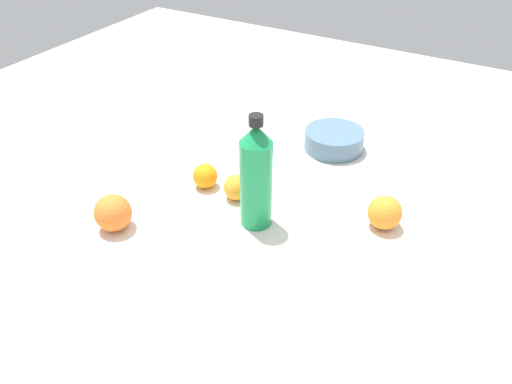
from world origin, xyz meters
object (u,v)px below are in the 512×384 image
(orange_2, at_px, (113,213))
(orange_3, at_px, (385,213))
(orange_0, at_px, (236,187))
(ceramic_bowl, at_px, (334,140))
(orange_1, at_px, (205,176))
(water_bottle, at_px, (256,176))

(orange_2, relative_size, orange_3, 1.09)
(orange_0, distance_m, ceramic_bowl, 0.34)
(orange_0, distance_m, orange_2, 0.28)
(ceramic_bowl, bearing_deg, orange_1, -31.48)
(orange_3, bearing_deg, orange_0, -78.40)
(orange_2, bearing_deg, water_bottle, 123.79)
(orange_3, xyz_separation_m, ceramic_bowl, (-0.26, -0.23, -0.01))
(orange_0, bearing_deg, orange_3, 101.60)
(water_bottle, relative_size, orange_1, 4.35)
(orange_0, bearing_deg, orange_2, -37.02)
(water_bottle, bearing_deg, orange_3, 14.51)
(orange_1, height_order, orange_2, orange_2)
(orange_0, height_order, orange_3, orange_3)
(orange_0, height_order, orange_1, same)
(ceramic_bowl, bearing_deg, water_bottle, -3.36)
(orange_2, height_order, orange_3, orange_2)
(orange_1, xyz_separation_m, orange_3, (-0.06, 0.42, 0.01))
(water_bottle, xyz_separation_m, orange_0, (-0.06, -0.08, -0.09))
(orange_0, height_order, orange_2, orange_2)
(orange_1, bearing_deg, water_bottle, 71.17)
(orange_1, distance_m, orange_3, 0.43)
(orange_1, xyz_separation_m, ceramic_bowl, (-0.32, 0.20, -0.00))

